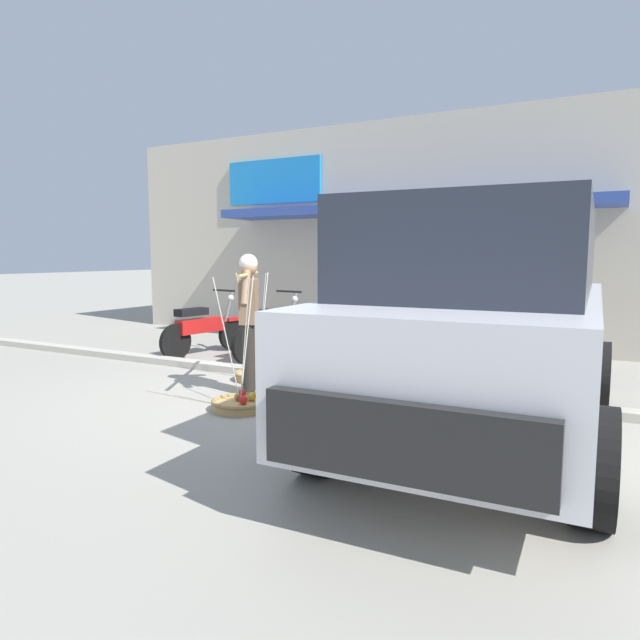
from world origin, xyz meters
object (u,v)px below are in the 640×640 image
(fruit_basket_left_side, at_px, (241,403))
(motorcycle_nearest_shop, at_px, (203,328))
(motorcycle_second_in_row, at_px, (270,331))
(motorcycle_third_in_row, at_px, (338,335))
(parked_truck, at_px, (485,315))
(fruit_vendor, at_px, (249,314))
(fruit_basket_right_side, at_px, (258,374))

(fruit_basket_left_side, xyz_separation_m, motorcycle_nearest_shop, (-2.59, 2.48, 0.38))
(motorcycle_second_in_row, height_order, motorcycle_third_in_row, same)
(motorcycle_third_in_row, distance_m, parked_truck, 3.72)
(motorcycle_third_in_row, bearing_deg, fruit_basket_left_side, -85.91)
(fruit_basket_left_side, distance_m, motorcycle_third_in_row, 2.84)
(fruit_vendor, height_order, motorcycle_third_in_row, fruit_vendor)
(fruit_vendor, distance_m, fruit_basket_right_side, 1.16)
(motorcycle_second_in_row, bearing_deg, fruit_basket_left_side, -62.80)
(motorcycle_nearest_shop, bearing_deg, fruit_basket_left_side, -43.86)
(fruit_basket_left_side, bearing_deg, fruit_basket_right_side, 117.14)
(fruit_basket_right_side, height_order, motorcycle_third_in_row, fruit_basket_right_side)
(motorcycle_nearest_shop, height_order, parked_truck, parked_truck)
(fruit_vendor, distance_m, fruit_basket_left_side, 1.16)
(motorcycle_nearest_shop, bearing_deg, motorcycle_second_in_row, 14.29)
(motorcycle_second_in_row, distance_m, parked_truck, 4.67)
(fruit_basket_left_side, bearing_deg, parked_truck, 7.98)
(fruit_basket_right_side, relative_size, motorcycle_nearest_shop, 0.80)
(motorcycle_second_in_row, relative_size, parked_truck, 0.37)
(fruit_vendor, bearing_deg, fruit_basket_left_side, -62.55)
(fruit_basket_right_side, distance_m, parked_truck, 3.49)
(motorcycle_second_in_row, bearing_deg, motorcycle_nearest_shop, -165.71)
(motorcycle_nearest_shop, xyz_separation_m, motorcycle_second_in_row, (1.16, 0.29, 0.00))
(fruit_basket_right_side, bearing_deg, fruit_vendor, -63.17)
(fruit_basket_right_side, xyz_separation_m, parked_truck, (3.18, -0.96, 1.05))
(fruit_basket_left_side, xyz_separation_m, fruit_basket_right_side, (-0.67, 1.31, 0.00))
(motorcycle_second_in_row, bearing_deg, parked_truck, -31.66)
(fruit_vendor, relative_size, fruit_basket_right_side, 1.17)
(parked_truck, bearing_deg, fruit_basket_right_side, 163.17)
(motorcycle_nearest_shop, xyz_separation_m, motorcycle_third_in_row, (2.38, 0.32, 0.00))
(fruit_basket_right_side, xyz_separation_m, motorcycle_nearest_shop, (-1.91, 1.17, 0.38))
(fruit_basket_left_side, relative_size, motorcycle_third_in_row, 0.81)
(motorcycle_nearest_shop, relative_size, motorcycle_second_in_row, 1.00)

